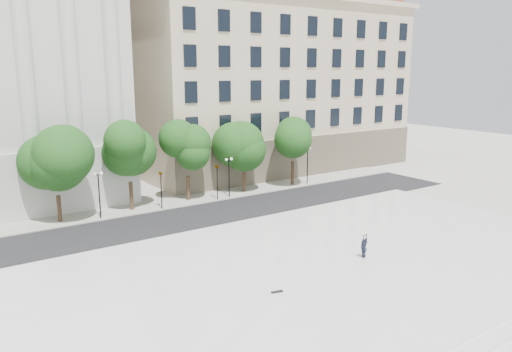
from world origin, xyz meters
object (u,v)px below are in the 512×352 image
at_px(traffic_light_west, 160,172).
at_px(skateboard, 277,292).
at_px(traffic_light_east, 217,165).
at_px(person_lying, 364,254).

bearing_deg(traffic_light_west, skateboard, -96.25).
bearing_deg(traffic_light_east, skateboard, -111.58).
xyz_separation_m(traffic_light_east, person_lying, (-0.24, -20.13, -3.00)).
relative_size(traffic_light_east, person_lying, 2.58).
bearing_deg(skateboard, traffic_light_east, 82.96).
distance_m(traffic_light_west, traffic_light_east, 6.05).
bearing_deg(skateboard, traffic_light_west, 98.30).
bearing_deg(traffic_light_west, traffic_light_east, -0.00).
xyz_separation_m(traffic_light_west, person_lying, (5.81, -20.13, -3.01)).
bearing_deg(person_lying, traffic_light_west, 106.68).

